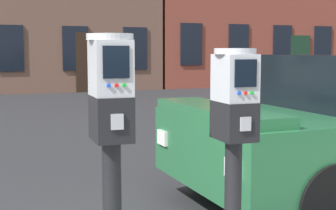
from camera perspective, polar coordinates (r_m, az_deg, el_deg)
name	(u,v)px	position (r m, az deg, el deg)	size (l,w,h in m)	color
parking_meter_near_kerb	(111,127)	(2.30, -6.64, -2.61)	(0.23, 0.26, 1.40)	black
parking_meter_twin_adjacent	(234,128)	(2.57, 7.69, -2.71)	(0.23, 0.26, 1.33)	black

